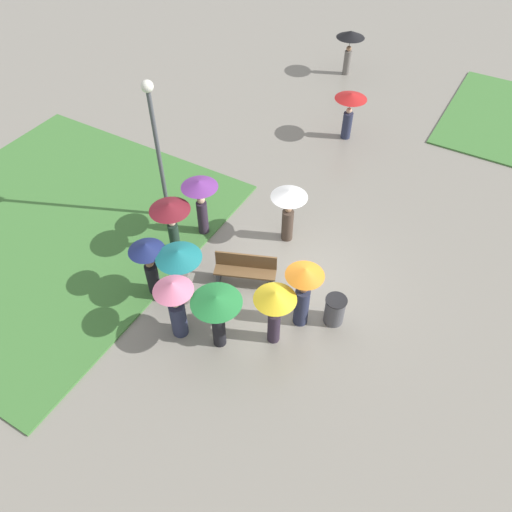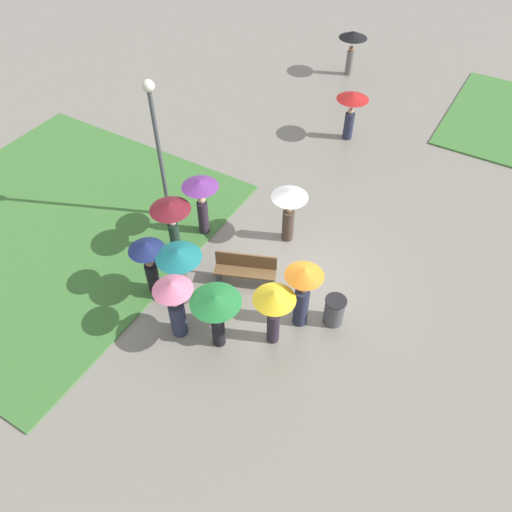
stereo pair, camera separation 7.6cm
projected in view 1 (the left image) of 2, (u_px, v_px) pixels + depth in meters
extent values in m
plane|color=gray|center=(291.00, 282.00, 13.47)|extent=(90.00, 90.00, 0.00)
cube|color=#427A38|center=(47.00, 228.00, 14.92)|extent=(8.94, 9.64, 0.06)
cube|color=brown|center=(245.00, 272.00, 13.17)|extent=(1.68, 1.00, 0.05)
cube|color=brown|center=(246.00, 260.00, 13.11)|extent=(1.54, 0.66, 0.45)
cube|color=#383D42|center=(219.00, 275.00, 13.40)|extent=(0.22, 0.38, 0.40)
cube|color=#383D42|center=(272.00, 280.00, 13.26)|extent=(0.22, 0.38, 0.40)
cylinder|color=#474C51|center=(160.00, 161.00, 13.84)|extent=(0.12, 0.12, 4.10)
sphere|color=white|center=(147.00, 86.00, 12.24)|extent=(0.32, 0.32, 0.32)
cylinder|color=#4C4C51|center=(335.00, 311.00, 12.32)|extent=(0.50, 0.50, 0.79)
cylinder|color=black|center=(336.00, 300.00, 12.03)|extent=(0.54, 0.54, 0.03)
cylinder|color=slate|center=(184.00, 287.00, 12.70)|extent=(0.47, 0.47, 1.01)
sphere|color=brown|center=(181.00, 271.00, 12.25)|extent=(0.23, 0.23, 0.23)
cylinder|color=#4C4C4F|center=(180.00, 263.00, 12.04)|extent=(0.02, 0.02, 0.35)
cone|color=#197075|center=(178.00, 254.00, 11.83)|extent=(1.13, 1.13, 0.24)
cylinder|color=#282D47|center=(301.00, 307.00, 12.17)|extent=(0.40, 0.40, 1.17)
sphere|color=brown|center=(303.00, 288.00, 11.66)|extent=(0.22, 0.22, 0.22)
cylinder|color=#4C4C4F|center=(304.00, 280.00, 11.46)|extent=(0.02, 0.02, 0.35)
cone|color=orange|center=(305.00, 272.00, 11.25)|extent=(0.92, 0.92, 0.22)
cylinder|color=#2D2333|center=(274.00, 327.00, 11.87)|extent=(0.42, 0.42, 0.97)
sphere|color=tan|center=(274.00, 312.00, 11.44)|extent=(0.22, 0.22, 0.22)
cylinder|color=#4C4C4F|center=(275.00, 304.00, 11.23)|extent=(0.02, 0.02, 0.35)
cone|color=gold|center=(275.00, 296.00, 11.02)|extent=(0.99, 0.99, 0.24)
cylinder|color=#2D2333|center=(203.00, 218.00, 14.40)|extent=(0.34, 0.34, 1.15)
sphere|color=tan|center=(201.00, 200.00, 13.91)|extent=(0.22, 0.22, 0.22)
cylinder|color=#4C4C4F|center=(200.00, 192.00, 13.70)|extent=(0.02, 0.02, 0.35)
cone|color=#703389|center=(199.00, 184.00, 13.50)|extent=(1.03, 1.03, 0.19)
cylinder|color=#47382D|center=(287.00, 225.00, 14.29)|extent=(0.41, 0.41, 1.02)
sphere|color=#997051|center=(288.00, 209.00, 13.86)|extent=(0.19, 0.19, 0.19)
cylinder|color=#4C4C4F|center=(289.00, 202.00, 13.66)|extent=(0.02, 0.02, 0.35)
cone|color=white|center=(289.00, 194.00, 13.45)|extent=(1.02, 1.02, 0.22)
cylinder|color=black|center=(153.00, 279.00, 12.89)|extent=(0.46, 0.46, 1.00)
sphere|color=#997051|center=(150.00, 263.00, 12.45)|extent=(0.21, 0.21, 0.21)
cylinder|color=#4C4C4F|center=(148.00, 255.00, 12.25)|extent=(0.02, 0.02, 0.35)
cone|color=navy|center=(146.00, 247.00, 12.04)|extent=(0.91, 0.91, 0.23)
cylinder|color=#282D47|center=(179.00, 319.00, 11.99)|extent=(0.43, 0.43, 1.04)
sphere|color=beige|center=(176.00, 303.00, 11.53)|extent=(0.22, 0.22, 0.22)
cylinder|color=#4C4C4F|center=(174.00, 295.00, 11.33)|extent=(0.02, 0.02, 0.35)
cone|color=pink|center=(173.00, 287.00, 11.11)|extent=(0.94, 0.94, 0.25)
cylinder|color=#1E3328|center=(174.00, 238.00, 13.93)|extent=(0.30, 0.30, 1.00)
sphere|color=beige|center=(172.00, 222.00, 13.49)|extent=(0.20, 0.20, 0.20)
cylinder|color=#4C4C4F|center=(171.00, 215.00, 13.29)|extent=(0.02, 0.02, 0.35)
cone|color=maroon|center=(169.00, 207.00, 13.08)|extent=(1.11, 1.11, 0.22)
cylinder|color=black|center=(219.00, 330.00, 11.78)|extent=(0.45, 0.45, 1.02)
sphere|color=tan|center=(218.00, 314.00, 11.34)|extent=(0.19, 0.19, 0.19)
cylinder|color=#4C4C4F|center=(217.00, 307.00, 11.15)|extent=(0.02, 0.02, 0.35)
cone|color=#237A38|center=(216.00, 300.00, 10.95)|extent=(1.18, 1.18, 0.18)
cylinder|color=#282D47|center=(347.00, 125.00, 17.95)|extent=(0.35, 0.35, 0.99)
sphere|color=tan|center=(349.00, 110.00, 17.52)|extent=(0.21, 0.21, 0.21)
cylinder|color=#4C4C4F|center=(350.00, 103.00, 17.32)|extent=(0.02, 0.02, 0.35)
cone|color=red|center=(351.00, 96.00, 17.12)|extent=(1.12, 1.12, 0.20)
cylinder|color=slate|center=(347.00, 63.00, 21.36)|extent=(0.42, 0.42, 1.00)
sphere|color=#997051|center=(349.00, 48.00, 20.91)|extent=(0.22, 0.22, 0.22)
cylinder|color=#4C4C4F|center=(350.00, 42.00, 20.71)|extent=(0.02, 0.02, 0.35)
cone|color=black|center=(351.00, 34.00, 20.48)|extent=(1.18, 1.18, 0.27)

